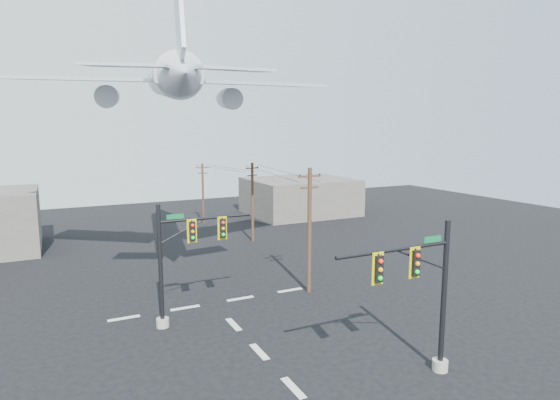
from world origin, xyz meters
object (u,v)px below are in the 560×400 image
signal_mast_far (181,261)px  utility_pole_a (309,228)px  signal_mast_near (424,297)px  utility_pole_b (253,201)px  utility_pole_c (203,192)px  airliner (170,79)px

signal_mast_far → utility_pole_a: 10.07m
signal_mast_far → signal_mast_near: bearing=-52.2°
utility_pole_b → utility_pole_c: bearing=78.4°
utility_pole_a → signal_mast_near: bearing=-97.1°
signal_mast_near → signal_mast_far: 14.43m
signal_mast_near → utility_pole_a: bearing=85.2°
utility_pole_b → airliner: (-10.25, -7.95, 11.46)m
signal_mast_near → utility_pole_b: (3.46, 29.39, 0.34)m
utility_pole_a → utility_pole_c: (0.46, 28.21, -0.83)m
utility_pole_a → utility_pole_b: bearing=79.4°
signal_mast_near → utility_pole_b: bearing=83.3°
utility_pole_a → airliner: bearing=130.5°
airliner → utility_pole_a: bearing=-127.6°
utility_pole_a → signal_mast_far: bearing=-173.5°
signal_mast_far → airliner: 15.68m
signal_mast_near → utility_pole_b: 29.60m
signal_mast_near → signal_mast_far: size_ratio=1.01×
signal_mast_near → utility_pole_c: bearing=87.9°
utility_pole_a → utility_pole_c: bearing=86.7°
airliner → utility_pole_b: bearing=-42.7°
signal_mast_near → utility_pole_a: utility_pole_a is taller
airliner → signal_mast_near: bearing=-152.9°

